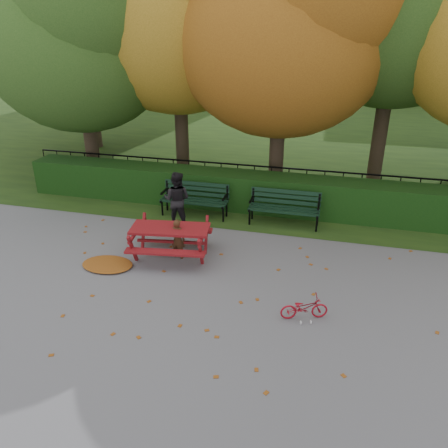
% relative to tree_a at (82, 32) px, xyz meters
% --- Properties ---
extents(ground, '(90.00, 90.00, 0.00)m').
position_rel_tree_a_xyz_m(ground, '(5.19, -5.58, -4.52)').
color(ground, slate).
rests_on(ground, ground).
extents(grass_strip, '(90.00, 90.00, 0.00)m').
position_rel_tree_a_xyz_m(grass_strip, '(5.19, 8.42, -4.52)').
color(grass_strip, '#1C3412').
rests_on(grass_strip, ground).
extents(building_right, '(9.00, 6.00, 12.00)m').
position_rel_tree_a_xyz_m(building_right, '(13.19, 22.42, 1.48)').
color(building_right, tan).
rests_on(building_right, ground).
extents(hedge, '(13.00, 0.90, 1.00)m').
position_rel_tree_a_xyz_m(hedge, '(5.19, -1.08, -4.02)').
color(hedge, black).
rests_on(hedge, ground).
extents(iron_fence, '(14.00, 0.04, 1.02)m').
position_rel_tree_a_xyz_m(iron_fence, '(5.19, -0.28, -3.98)').
color(iron_fence, black).
rests_on(iron_fence, ground).
extents(tree_a, '(5.88, 5.60, 7.48)m').
position_rel_tree_a_xyz_m(tree_a, '(0.00, 0.00, 0.00)').
color(tree_a, '#32231B').
rests_on(tree_a, ground).
extents(tree_c, '(6.30, 6.00, 8.00)m').
position_rel_tree_a_xyz_m(tree_c, '(6.02, 0.38, 0.30)').
color(tree_c, '#32231B').
rests_on(tree_c, ground).
extents(bench_left, '(1.80, 0.57, 0.88)m').
position_rel_tree_a_xyz_m(bench_left, '(3.89, -1.88, -4.00)').
color(bench_left, black).
rests_on(bench_left, ground).
extents(bench_right, '(1.80, 0.57, 0.88)m').
position_rel_tree_a_xyz_m(bench_right, '(6.29, -1.88, -4.00)').
color(bench_right, black).
rests_on(bench_right, ground).
extents(picnic_table, '(1.87, 1.60, 0.82)m').
position_rel_tree_a_xyz_m(picnic_table, '(4.09, -4.26, -3.96)').
color(picnic_table, maroon).
rests_on(picnic_table, ground).
extents(leaf_pile, '(1.23, 0.94, 0.08)m').
position_rel_tree_a_xyz_m(leaf_pile, '(2.90, -4.99, -4.48)').
color(leaf_pile, brown).
rests_on(leaf_pile, ground).
extents(leaf_scatter, '(9.00, 5.70, 0.01)m').
position_rel_tree_a_xyz_m(leaf_scatter, '(5.19, -5.28, -4.51)').
color(leaf_scatter, brown).
rests_on(leaf_scatter, ground).
extents(child, '(0.37, 0.27, 0.92)m').
position_rel_tree_a_xyz_m(child, '(4.25, -4.25, -4.06)').
color(child, '#422715').
rests_on(child, ground).
extents(adult, '(0.71, 0.55, 1.45)m').
position_rel_tree_a_xyz_m(adult, '(3.67, -2.68, -3.80)').
color(adult, black).
rests_on(adult, ground).
extents(bicycle, '(0.89, 0.55, 0.44)m').
position_rel_tree_a_xyz_m(bicycle, '(7.14, -5.78, -4.30)').
color(bicycle, maroon).
rests_on(bicycle, ground).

